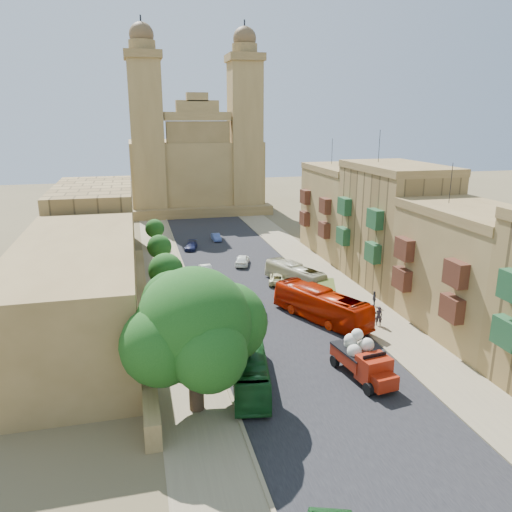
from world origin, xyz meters
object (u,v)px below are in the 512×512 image
street_tree_b (166,270)px  red_truck (363,358)px  car_white_a (206,270)px  ficus_tree (195,328)px  bus_red_east (321,305)px  bus_cream_east (295,275)px  pedestrian_a (379,316)px  street_tree_c (159,247)px  car_blue_a (258,312)px  car_cream (278,278)px  pedestrian_c (374,299)px  car_dkblue (191,246)px  street_tree_a (177,324)px  street_tree_d (155,229)px  olive_pickup (326,292)px  bus_green_north (249,365)px  car_blue_b (216,237)px  car_white_b (242,260)px  church (195,164)px

street_tree_b → red_truck: (13.06, -18.82, -2.12)m
car_white_a → red_truck: bearing=-76.8°
ficus_tree → bus_red_east: ficus_tree is taller
bus_cream_east → pedestrian_a: 13.48m
street_tree_c → car_blue_a: (8.34, -17.74, -2.54)m
street_tree_b → bus_cream_east: (14.75, 2.58, -2.42)m
car_blue_a → car_cream: car_cream is taller
red_truck → bus_cream_east: red_truck is taller
pedestrian_c → street_tree_b: bearing=-89.8°
car_cream → car_dkblue: 19.52m
car_cream → car_dkblue: car_cream is taller
street_tree_a → street_tree_d: (0.00, 36.00, 0.08)m
street_tree_c → ficus_tree: bearing=-88.9°
street_tree_b → olive_pickup: (16.50, -2.66, -2.82)m
bus_red_east → street_tree_c: bearing=-79.6°
pedestrian_a → bus_red_east: bearing=-4.0°
bus_red_east → pedestrian_c: size_ratio=6.73×
bus_green_north → car_blue_a: 12.30m
red_truck → car_cream: size_ratio=1.48×
car_dkblue → car_blue_b: 6.36m
car_cream → car_blue_b: car_cream is taller
bus_green_north → pedestrian_c: (15.95, 11.78, -0.60)m
car_white_b → pedestrian_a: bearing=128.0°
olive_pickup → car_white_a: size_ratio=1.25×
street_tree_b → pedestrian_c: (20.62, -5.67, -2.86)m
church → street_tree_a: (-10.00, -66.61, -6.72)m
street_tree_a → car_blue_b: size_ratio=1.27×
olive_pickup → bus_red_east: bus_red_east is taller
street_tree_c → car_dkblue: (5.00, 9.65, -2.58)m
street_tree_c → olive_pickup: size_ratio=1.01×
street_tree_c → car_dkblue: street_tree_c is taller
street_tree_d → car_dkblue: (5.00, -2.35, -2.33)m
car_blue_a → car_white_a: bearing=114.4°
street_tree_d → car_white_a: street_tree_d is taller
bus_cream_east → car_blue_a: 10.53m
red_truck → car_white_a: (-7.69, 27.64, -0.95)m
street_tree_c → red_truck: size_ratio=0.74×
bus_green_north → car_white_b: bearing=88.4°
car_cream → olive_pickup: bearing=135.7°
bus_red_east → car_blue_a: bearing=-45.0°
pedestrian_c → car_white_a: bearing=-117.9°
bus_cream_east → street_tree_a: bearing=24.1°
church → olive_pickup: church is taller
bus_cream_east → car_dkblue: bearing=-83.5°
bus_cream_east → church: bearing=-105.4°
street_tree_c → street_tree_a: bearing=-90.0°
street_tree_d → bus_cream_east: street_tree_d is taller
pedestrian_a → car_blue_a: bearing=-0.2°
bus_red_east → car_blue_b: 34.28m
street_tree_d → pedestrian_c: size_ratio=2.64×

